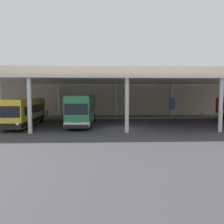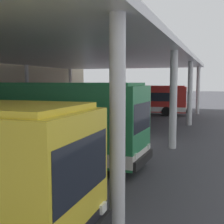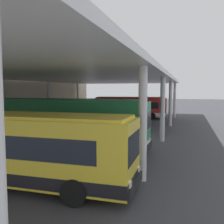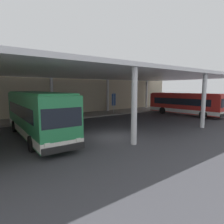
{
  "view_description": "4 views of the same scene",
  "coord_description": "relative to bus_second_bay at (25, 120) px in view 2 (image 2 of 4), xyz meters",
  "views": [
    {
      "loc": [
        -2.48,
        -25.1,
        3.85
      ],
      "look_at": [
        -1.18,
        3.13,
        1.55
      ],
      "focal_mm": 37.88,
      "sensor_mm": 36.0,
      "label": 1
    },
    {
      "loc": [
        -16.15,
        -4.87,
        3.62
      ],
      "look_at": [
        2.79,
        2.02,
        1.55
      ],
      "focal_mm": 47.88,
      "sensor_mm": 36.0,
      "label": 2
    },
    {
      "loc": [
        -20.5,
        -4.46,
        4.2
      ],
      "look_at": [
        3.83,
        2.95,
        1.95
      ],
      "focal_mm": 40.19,
      "sensor_mm": 36.0,
      "label": 3
    },
    {
      "loc": [
        -8.89,
        -11.82,
        3.87
      ],
      "look_at": [
        3.05,
        4.06,
        1.37
      ],
      "focal_mm": 30.38,
      "sensor_mm": 36.0,
      "label": 4
    }
  ],
  "objects": [
    {
      "name": "canopy_shelter",
      "position": [
        4.76,
        1.95,
        3.45
      ],
      "size": [
        40.0,
        17.0,
        5.55
      ],
      "color": "silver",
      "rests_on": "ground"
    },
    {
      "name": "bus_middle_bay",
      "position": [
        20.72,
        0.15,
        -0.19
      ],
      "size": [
        3.29,
        10.69,
        3.17
      ],
      "color": "red",
      "rests_on": "ground"
    },
    {
      "name": "ground_plane",
      "position": [
        4.76,
        -3.55,
        -1.84
      ],
      "size": [
        200.0,
        200.0,
        0.0
      ],
      "primitive_type": "plane",
      "color": "#3D3D42"
    },
    {
      "name": "bus_second_bay",
      "position": [
        0.0,
        0.0,
        0.0
      ],
      "size": [
        2.94,
        11.4,
        3.57
      ],
      "color": "#28844C",
      "rests_on": "ground"
    },
    {
      "name": "banner_sign",
      "position": [
        13.3,
        7.39,
        0.14
      ],
      "size": [
        0.7,
        0.12,
        3.2
      ],
      "color": "#B2B2B7",
      "rests_on": "platform_kerb"
    }
  ]
}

